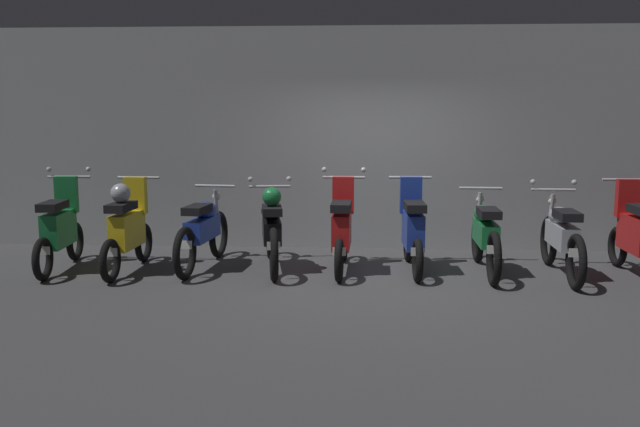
% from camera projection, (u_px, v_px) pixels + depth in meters
% --- Properties ---
extents(ground_plane, '(80.00, 80.00, 0.00)m').
position_uv_depth(ground_plane, '(378.00, 281.00, 8.16)').
color(ground_plane, '#424244').
extents(back_wall, '(16.12, 0.30, 3.23)m').
position_uv_depth(back_wall, '(375.00, 139.00, 10.00)').
color(back_wall, '#9EA0A3').
rests_on(back_wall, ground).
extents(motorbike_slot_0, '(0.59, 1.68, 1.29)m').
position_uv_depth(motorbike_slot_0, '(60.00, 229.00, 8.68)').
color(motorbike_slot_0, black).
rests_on(motorbike_slot_0, ground).
extents(motorbike_slot_1, '(0.56, 1.68, 1.18)m').
position_uv_depth(motorbike_slot_1, '(128.00, 227.00, 8.57)').
color(motorbike_slot_1, black).
rests_on(motorbike_slot_1, ground).
extents(motorbike_slot_2, '(0.56, 1.95, 1.03)m').
position_uv_depth(motorbike_slot_2, '(203.00, 230.00, 8.79)').
color(motorbike_slot_2, black).
rests_on(motorbike_slot_2, ground).
extents(motorbike_slot_3, '(0.59, 1.94, 1.15)m').
position_uv_depth(motorbike_slot_3, '(272.00, 229.00, 8.71)').
color(motorbike_slot_3, black).
rests_on(motorbike_slot_3, ground).
extents(motorbike_slot_4, '(0.59, 1.68, 1.29)m').
position_uv_depth(motorbike_slot_4, '(342.00, 230.00, 8.62)').
color(motorbike_slot_4, black).
rests_on(motorbike_slot_4, ground).
extents(motorbike_slot_5, '(0.56, 1.68, 1.18)m').
position_uv_depth(motorbike_slot_5, '(413.00, 230.00, 8.61)').
color(motorbike_slot_5, black).
rests_on(motorbike_slot_5, ground).
extents(motorbike_slot_6, '(0.56, 1.95, 1.03)m').
position_uv_depth(motorbike_slot_6, '(485.00, 234.00, 8.51)').
color(motorbike_slot_6, black).
rests_on(motorbike_slot_6, ground).
extents(motorbike_slot_7, '(0.59, 1.95, 1.15)m').
position_uv_depth(motorbike_slot_7, '(561.00, 237.00, 8.33)').
color(motorbike_slot_7, black).
rests_on(motorbike_slot_7, ground).
extents(motorbike_slot_8, '(0.56, 1.68, 1.18)m').
position_uv_depth(motorbike_slot_8, '(635.00, 234.00, 8.31)').
color(motorbike_slot_8, black).
rests_on(motorbike_slot_8, ground).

